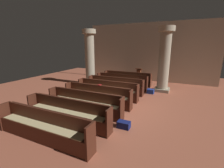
% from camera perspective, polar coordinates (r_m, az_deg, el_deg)
% --- Properties ---
extents(ground_plane, '(19.20, 19.20, 0.00)m').
position_cam_1_polar(ground_plane, '(7.49, 2.32, -7.89)').
color(ground_plane, '#AD5B42').
extents(back_wall, '(10.00, 0.16, 4.50)m').
position_cam_1_polar(back_wall, '(12.79, 13.15, 11.28)').
color(back_wall, beige).
rests_on(back_wall, ground).
extents(pew_row_0, '(3.47, 0.47, 0.92)m').
position_cam_1_polar(pew_row_0, '(11.30, 5.56, 2.28)').
color(pew_row_0, '#4C2316').
rests_on(pew_row_0, ground).
extents(pew_row_1, '(3.47, 0.46, 0.92)m').
position_cam_1_polar(pew_row_1, '(10.31, 3.57, 1.17)').
color(pew_row_1, '#4C2316').
rests_on(pew_row_1, ground).
extents(pew_row_2, '(3.47, 0.46, 0.92)m').
position_cam_1_polar(pew_row_2, '(9.34, 1.15, -0.17)').
color(pew_row_2, '#4C2316').
rests_on(pew_row_2, ground).
extents(pew_row_3, '(3.47, 0.46, 0.92)m').
position_cam_1_polar(pew_row_3, '(8.39, -1.81, -1.82)').
color(pew_row_3, '#4C2316').
rests_on(pew_row_3, ground).
extents(pew_row_4, '(3.47, 0.46, 0.92)m').
position_cam_1_polar(pew_row_4, '(7.49, -5.52, -3.87)').
color(pew_row_4, '#4C2316').
rests_on(pew_row_4, ground).
extents(pew_row_5, '(3.47, 0.47, 0.92)m').
position_cam_1_polar(pew_row_5, '(6.63, -10.24, -6.45)').
color(pew_row_5, '#4C2316').
rests_on(pew_row_5, ground).
extents(pew_row_6, '(3.47, 0.46, 0.92)m').
position_cam_1_polar(pew_row_6, '(5.85, -16.36, -9.68)').
color(pew_row_6, '#4C2316').
rests_on(pew_row_6, ground).
extents(pew_row_7, '(3.47, 0.46, 0.92)m').
position_cam_1_polar(pew_row_7, '(5.18, -24.38, -13.65)').
color(pew_row_7, '#4C2316').
rests_on(pew_row_7, ground).
extents(pillar_aisle_side, '(0.95, 0.95, 3.88)m').
position_cam_1_polar(pillar_aisle_side, '(9.91, 18.74, 8.80)').
color(pillar_aisle_side, '#9F967E').
rests_on(pillar_aisle_side, ground).
extents(pillar_far_side, '(0.95, 0.95, 3.88)m').
position_cam_1_polar(pillar_far_side, '(11.30, -8.21, 9.96)').
color(pillar_far_side, '#9F967E').
rests_on(pillar_far_side, ground).
extents(lectern, '(0.48, 0.45, 1.08)m').
position_cam_1_polar(lectern, '(12.30, 9.83, 2.89)').
color(lectern, brown).
rests_on(lectern, ground).
extents(hymn_book, '(0.16, 0.19, 0.03)m').
position_cam_1_polar(hymn_book, '(7.51, -4.64, -0.32)').
color(hymn_book, maroon).
rests_on(hymn_book, pew_row_4).
extents(kneeler_box_blue, '(0.40, 0.31, 0.27)m').
position_cam_1_polar(kneeler_box_blue, '(9.50, 14.02, -2.64)').
color(kneeler_box_blue, navy).
rests_on(kneeler_box_blue, ground).
extents(kneeler_box_navy, '(0.44, 0.28, 0.24)m').
position_cam_1_polar(kneeler_box_navy, '(5.57, 4.34, -14.75)').
color(kneeler_box_navy, navy).
rests_on(kneeler_box_navy, ground).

